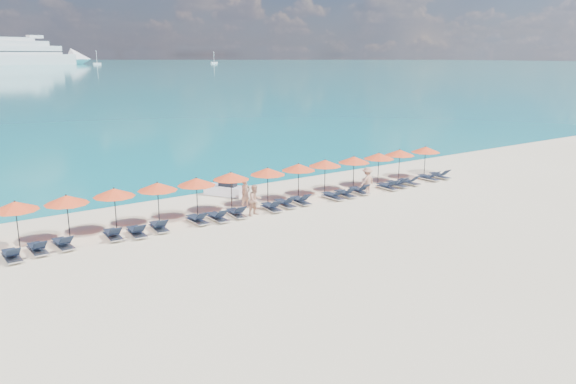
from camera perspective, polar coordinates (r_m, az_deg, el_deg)
ground at (r=29.53m, az=3.37°, el=-3.39°), size 1400.00×1400.00×0.00m
cruise_ship at (r=563.08m, az=-24.88°, el=12.54°), size 122.69×44.91×33.79m
sailboat_near at (r=543.75m, az=-18.83°, el=12.27°), size 6.79×2.26×12.45m
sailboat_far at (r=585.84m, az=-7.53°, el=12.92°), size 6.67×2.22×12.24m
jetski at (r=35.80m, az=-6.38°, el=0.24°), size 2.12×2.76×0.93m
beachgoer_a at (r=32.61m, az=-4.34°, el=-0.17°), size 0.69×0.50×1.73m
beachgoer_b at (r=31.13m, az=-3.36°, el=-0.83°), size 0.92×0.63×1.74m
beachgoer_c at (r=36.04m, az=8.06°, el=1.12°), size 1.21×0.67×1.79m
umbrella_0 at (r=28.38m, az=-25.98°, el=-1.28°), size 2.10×2.10×2.28m
umbrella_1 at (r=28.63m, az=-21.59°, el=-0.72°), size 2.10×2.10×2.28m
umbrella_2 at (r=29.32m, az=-17.26°, el=-0.04°), size 2.10×2.10×2.28m
umbrella_3 at (r=30.04m, az=-13.13°, el=0.54°), size 2.10×2.10×2.28m
umbrella_4 at (r=30.79m, az=-9.29°, el=1.04°), size 2.10×2.10×2.28m
umbrella_5 at (r=31.99m, az=-5.81°, el=1.63°), size 2.10×2.10×2.28m
umbrella_6 at (r=33.12m, az=-2.08°, el=2.11°), size 2.10×2.10×2.28m
umbrella_7 at (r=34.36m, az=1.08°, el=2.54°), size 2.10×2.10×2.28m
umbrella_8 at (r=35.73m, az=3.79°, el=2.95°), size 2.10×2.10×2.28m
umbrella_9 at (r=37.09m, az=6.72°, el=3.29°), size 2.10×2.10×2.28m
umbrella_10 at (r=38.67m, az=9.22°, el=3.63°), size 2.10×2.10×2.28m
umbrella_11 at (r=40.31m, az=11.29°, el=3.95°), size 2.10×2.10×2.28m
umbrella_12 at (r=42.03m, az=13.80°, el=4.22°), size 2.10×2.10×2.28m
lounger_0 at (r=27.30m, az=-26.27°, el=-5.78°), size 0.65×1.71×0.66m
lounger_1 at (r=27.74m, az=-24.10°, el=-5.25°), size 0.67×1.72×0.66m
lounger_2 at (r=27.98m, az=-21.88°, el=-4.87°), size 0.73×1.74×0.66m
lounger_3 at (r=28.58m, az=-17.36°, el=-4.12°), size 0.74×1.74×0.66m
lounger_4 at (r=28.67m, az=-15.13°, el=-3.90°), size 0.74×1.74×0.66m
lounger_5 at (r=29.24m, az=-12.98°, el=-3.42°), size 0.78×1.75×0.66m
lounger_6 at (r=30.12m, az=-9.19°, el=-2.74°), size 0.65×1.71×0.66m
lounger_7 at (r=30.43m, az=-7.17°, el=-2.50°), size 0.63×1.70×0.66m
lounger_8 at (r=31.04m, az=-5.25°, el=-2.12°), size 0.78×1.75×0.66m
lounger_9 at (r=32.12m, az=-1.70°, el=-1.52°), size 0.79×1.75×0.66m
lounger_10 at (r=32.90m, az=-0.31°, el=-1.14°), size 0.69×1.72×0.66m
lounger_11 at (r=33.56m, az=1.29°, el=-0.85°), size 0.75×1.74×0.66m
lounger_12 at (r=34.77m, az=4.63°, el=-0.37°), size 0.67×1.72×0.66m
lounger_13 at (r=35.43m, az=5.84°, el=-0.13°), size 0.69×1.72×0.66m
lounger_14 at (r=36.34m, az=7.26°, el=0.18°), size 0.78×1.75×0.66m
lounger_15 at (r=37.76m, az=10.07°, el=0.60°), size 0.66×1.71×0.66m
lounger_16 at (r=38.59m, az=11.06°, el=0.83°), size 0.63×1.70×0.66m
lounger_17 at (r=39.42m, az=12.18°, el=1.05°), size 0.78×1.75×0.66m
lounger_18 at (r=41.13m, az=14.13°, el=1.47°), size 0.65×1.71×0.66m
lounger_19 at (r=42.01m, az=15.18°, el=1.65°), size 0.76×1.75×0.66m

